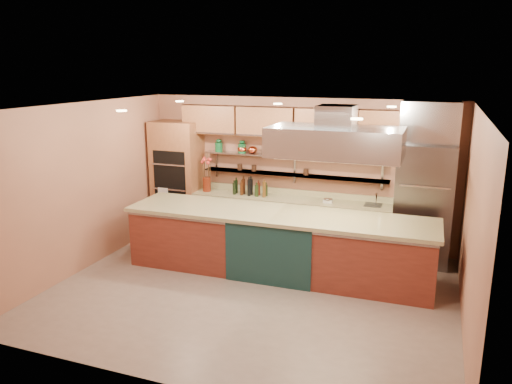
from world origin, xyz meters
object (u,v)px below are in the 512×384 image
at_px(copper_kettle, 253,150).
at_px(green_canister, 278,150).
at_px(kitchen_scale, 328,200).
at_px(refrigerator, 423,205).
at_px(island, 278,243).
at_px(flower_vase, 207,184).

xyz_separation_m(copper_kettle, green_canister, (0.51, 0.00, 0.02)).
height_order(kitchen_scale, copper_kettle, copper_kettle).
bearing_deg(refrigerator, island, -149.18).
bearing_deg(flower_vase, copper_kettle, 13.72).
distance_m(island, green_canister, 2.08).
bearing_deg(flower_vase, green_canister, 8.85).
xyz_separation_m(island, flower_vase, (-1.92, 1.33, 0.55)).
xyz_separation_m(flower_vase, copper_kettle, (0.90, 0.22, 0.71)).
height_order(refrigerator, green_canister, refrigerator).
bearing_deg(copper_kettle, island, -56.56).
relative_size(kitchen_scale, copper_kettle, 0.93).
bearing_deg(flower_vase, kitchen_scale, 0.00).
xyz_separation_m(refrigerator, kitchen_scale, (-1.66, 0.01, -0.07)).
distance_m(refrigerator, green_canister, 2.83).
distance_m(island, copper_kettle, 2.25).
height_order(island, kitchen_scale, island).
relative_size(flower_vase, green_canister, 1.55).
bearing_deg(island, refrigerator, 29.90).
relative_size(refrigerator, island, 0.42).
bearing_deg(copper_kettle, kitchen_scale, -8.00).
bearing_deg(island, kitchen_scale, 66.77).
distance_m(flower_vase, green_canister, 1.61).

